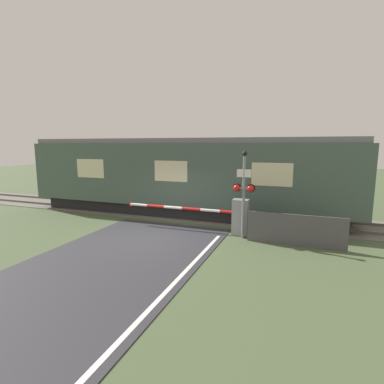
{
  "coord_description": "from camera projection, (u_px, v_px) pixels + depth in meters",
  "views": [
    {
      "loc": [
        5.16,
        -9.63,
        3.45
      ],
      "look_at": [
        0.76,
        2.13,
        1.46
      ],
      "focal_mm": 28.0,
      "sensor_mm": 36.0,
      "label": 1
    }
  ],
  "objects": [
    {
      "name": "ground_plane",
      "position": [
        153.0,
        238.0,
        11.23
      ],
      "size": [
        80.0,
        80.0,
        0.0
      ],
      "primitive_type": "plane",
      "color": "#475638"
    },
    {
      "name": "track_bed",
      "position": [
        191.0,
        214.0,
        14.94
      ],
      "size": [
        36.0,
        3.2,
        0.13
      ],
      "color": "#666056",
      "rests_on": "ground_plane"
    },
    {
      "name": "train",
      "position": [
        182.0,
        176.0,
        14.8
      ],
      "size": [
        16.1,
        2.79,
        3.75
      ],
      "color": "black",
      "rests_on": "ground_plane"
    },
    {
      "name": "crossing_barrier",
      "position": [
        232.0,
        216.0,
        11.63
      ],
      "size": [
        5.27,
        0.44,
        1.39
      ],
      "color": "gray",
      "rests_on": "ground_plane"
    },
    {
      "name": "signal_post",
      "position": [
        244.0,
        189.0,
        10.91
      ],
      "size": [
        0.81,
        0.26,
        3.23
      ],
      "color": "gray",
      "rests_on": "ground_plane"
    },
    {
      "name": "roadside_fence",
      "position": [
        296.0,
        230.0,
        10.26
      ],
      "size": [
        3.28,
        0.06,
        1.1
      ],
      "color": "#4C4C51",
      "rests_on": "ground_plane"
    }
  ]
}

